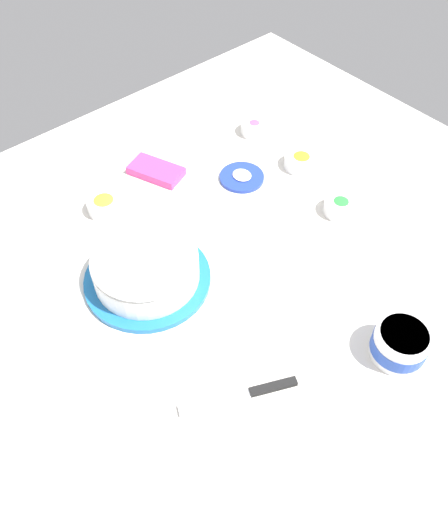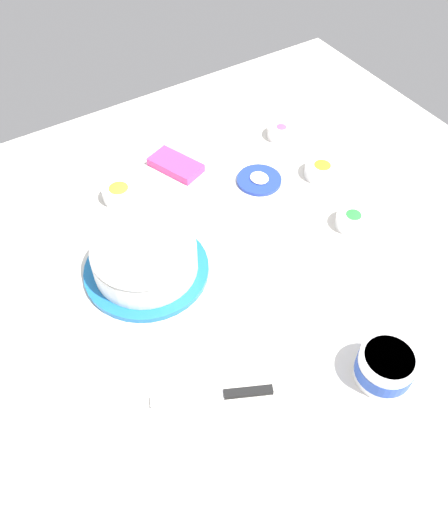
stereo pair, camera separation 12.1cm
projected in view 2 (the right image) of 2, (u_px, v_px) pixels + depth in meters
The scene contains 10 objects.
ground_plane at pixel (265, 263), 1.25m from camera, with size 1.54×1.54×0.00m, color silver.
frosted_cake at pixel (145, 259), 1.19m from camera, with size 0.29×0.29×0.10m.
frosting_tub at pixel (385, 366), 1.03m from camera, with size 0.11×0.11×0.07m.
frosting_tub_lid at pixel (259, 180), 1.42m from camera, with size 0.12×0.12×0.02m.
spreading_knife at pixel (223, 395), 1.02m from camera, with size 0.12×0.22×0.01m.
sprinkle_bowl_rainbow at pixel (281, 131), 1.54m from camera, with size 0.08×0.08×0.04m.
sprinkle_bowl_green at pixel (353, 219), 1.31m from camera, with size 0.08×0.08×0.04m.
sprinkle_bowl_orange at pixel (322, 169), 1.43m from camera, with size 0.09×0.09×0.04m.
sprinkle_bowl_yellow at pixel (119, 192), 1.37m from camera, with size 0.09×0.09×0.04m.
candy_box_lower at pixel (176, 165), 1.46m from camera, with size 0.14×0.08×0.02m, color #E53D8E.
Camera 2 is at (-0.62, 0.50, 0.96)m, focal length 37.40 mm.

